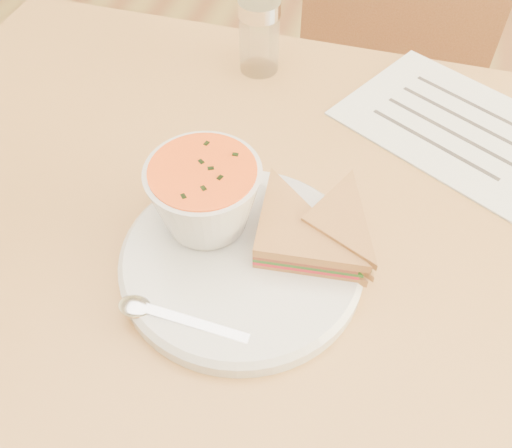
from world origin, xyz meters
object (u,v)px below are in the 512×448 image
(plate, at_px, (242,261))
(condiment_shaker, at_px, (259,36))
(chair_far, at_px, (356,147))
(dining_table, at_px, (255,350))
(soup_bowl, at_px, (205,199))

(plate, distance_m, condiment_shaker, 0.36)
(chair_far, height_order, plate, chair_far)
(dining_table, relative_size, condiment_shaker, 9.46)
(dining_table, bearing_deg, condiment_shaker, 104.80)
(soup_bowl, height_order, condiment_shaker, condiment_shaker)
(soup_bowl, bearing_deg, condiment_shaker, 95.66)
(chair_far, distance_m, condiment_shaker, 0.44)
(chair_far, xyz_separation_m, soup_bowl, (-0.12, -0.53, 0.36))
(dining_table, relative_size, chair_far, 1.12)
(dining_table, xyz_separation_m, soup_bowl, (-0.04, -0.06, 0.43))
(condiment_shaker, bearing_deg, plate, -77.02)
(plate, relative_size, soup_bowl, 2.16)
(chair_far, bearing_deg, dining_table, 88.95)
(dining_table, height_order, condiment_shaker, condiment_shaker)
(chair_far, bearing_deg, condiment_shaker, 63.70)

